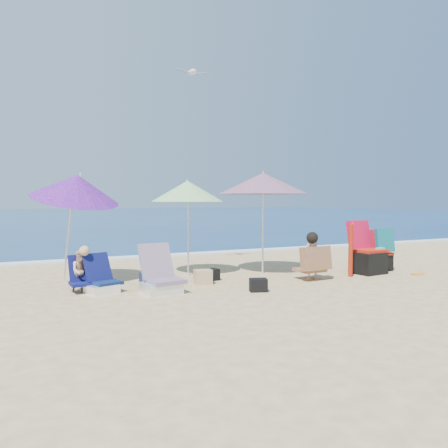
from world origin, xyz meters
name	(u,v)px	position (x,y,z in m)	size (l,w,h in m)	color
ground	(263,288)	(0.00, 0.00, 0.00)	(120.00, 120.00, 0.00)	#D8BC84
sea	(52,215)	(0.00, 45.00, -0.05)	(120.00, 80.00, 0.12)	navy
foam	(171,255)	(0.00, 5.10, 0.02)	(120.00, 0.50, 0.04)	white
umbrella_turquoise	(263,183)	(0.79, 1.36, 1.92)	(2.00, 2.00, 2.18)	silver
umbrella_striped	(188,191)	(-0.73, 1.84, 1.75)	(1.59, 1.59, 2.00)	silver
umbrella_blue	(76,187)	(-2.94, 1.80, 1.80)	(2.09, 2.12, 2.20)	silver
furled_umbrella	(351,245)	(2.22, 0.23, 0.65)	(0.18, 0.14, 1.18)	#A71E0B
chair_navy	(102,282)	(-2.68, 0.84, 0.17)	(0.64, 0.70, 0.65)	#0C1D48
chair_rainbow	(161,280)	(-1.78, 0.39, 0.22)	(0.71, 0.79, 0.81)	#C24E44
camp_chair_left	(367,258)	(2.81, 0.40, 0.34)	(0.76, 0.73, 1.12)	red
camp_chair_right	(378,255)	(3.31, 0.58, 0.34)	(0.59, 0.64, 0.94)	#B1150C
person_center	(313,257)	(1.27, 0.25, 0.46)	(0.66, 0.57, 0.95)	tan
person_left	(82,271)	(-2.97, 1.07, 0.36)	(0.45, 0.54, 0.79)	tan
bag_navy_a	(150,279)	(-1.78, 1.03, 0.13)	(0.41, 0.36, 0.26)	#1C1E3E
bag_black_a	(211,275)	(-0.56, 1.07, 0.11)	(0.34, 0.28, 0.23)	black
bag_tan	(203,277)	(-0.84, 0.77, 0.13)	(0.34, 0.26, 0.27)	tan
bag_navy_b	(313,262)	(2.27, 1.56, 0.13)	(0.40, 0.35, 0.26)	#1B283C
bag_black_b	(258,285)	(-0.25, -0.25, 0.11)	(0.34, 0.29, 0.22)	black
orange_item	(418,274)	(3.61, -0.25, 0.02)	(0.27, 0.19, 0.03)	orange
seagull	(192,72)	(-0.27, 2.73, 4.46)	(0.78, 0.35, 0.13)	silver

